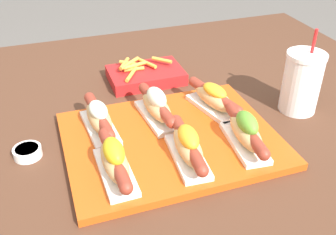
{
  "coord_description": "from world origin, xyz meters",
  "views": [
    {
      "loc": [
        -0.28,
        -0.83,
        1.28
      ],
      "look_at": [
        -0.03,
        -0.12,
        0.79
      ],
      "focal_mm": 42.0,
      "sensor_mm": 36.0,
      "label": 1
    }
  ],
  "objects_px": {
    "hot_dog_3": "(99,118)",
    "hot_dog_4": "(157,106)",
    "hot_dog_5": "(214,98)",
    "fries_basket": "(146,75)",
    "sauce_bowl": "(27,152)",
    "hot_dog_0": "(115,160)",
    "serving_tray": "(171,140)",
    "hot_dog_1": "(188,146)",
    "drink_cup": "(302,82)",
    "hot_dog_2": "(246,132)"
  },
  "relations": [
    {
      "from": "hot_dog_0",
      "to": "sauce_bowl",
      "type": "bearing_deg",
      "value": 139.41
    },
    {
      "from": "hot_dog_1",
      "to": "fries_basket",
      "type": "distance_m",
      "value": 0.41
    },
    {
      "from": "hot_dog_0",
      "to": "sauce_bowl",
      "type": "xyz_separation_m",
      "value": [
        -0.17,
        0.14,
        -0.04
      ]
    },
    {
      "from": "hot_dog_3",
      "to": "drink_cup",
      "type": "relative_size",
      "value": 0.93
    },
    {
      "from": "drink_cup",
      "to": "hot_dog_5",
      "type": "bearing_deg",
      "value": 168.62
    },
    {
      "from": "hot_dog_1",
      "to": "hot_dog_4",
      "type": "height_order",
      "value": "hot_dog_4"
    },
    {
      "from": "hot_dog_3",
      "to": "drink_cup",
      "type": "distance_m",
      "value": 0.52
    },
    {
      "from": "sauce_bowl",
      "to": "fries_basket",
      "type": "xyz_separation_m",
      "value": [
        0.35,
        0.26,
        0.01
      ]
    },
    {
      "from": "drink_cup",
      "to": "hot_dog_0",
      "type": "bearing_deg",
      "value": -166.99
    },
    {
      "from": "serving_tray",
      "to": "hot_dog_1",
      "type": "bearing_deg",
      "value": -85.72
    },
    {
      "from": "hot_dog_1",
      "to": "hot_dog_5",
      "type": "bearing_deg",
      "value": 50.54
    },
    {
      "from": "sauce_bowl",
      "to": "drink_cup",
      "type": "xyz_separation_m",
      "value": [
        0.68,
        -0.02,
        0.07
      ]
    },
    {
      "from": "serving_tray",
      "to": "hot_dog_4",
      "type": "height_order",
      "value": "hot_dog_4"
    },
    {
      "from": "hot_dog_2",
      "to": "hot_dog_4",
      "type": "relative_size",
      "value": 1.0
    },
    {
      "from": "hot_dog_0",
      "to": "fries_basket",
      "type": "height_order",
      "value": "hot_dog_0"
    },
    {
      "from": "hot_dog_0",
      "to": "hot_dog_3",
      "type": "xyz_separation_m",
      "value": [
        0.0,
        0.17,
        -0.0
      ]
    },
    {
      "from": "hot_dog_0",
      "to": "hot_dog_3",
      "type": "height_order",
      "value": "hot_dog_0"
    },
    {
      "from": "sauce_bowl",
      "to": "hot_dog_0",
      "type": "bearing_deg",
      "value": -40.59
    },
    {
      "from": "serving_tray",
      "to": "hot_dog_0",
      "type": "relative_size",
      "value": 2.35
    },
    {
      "from": "hot_dog_1",
      "to": "drink_cup",
      "type": "xyz_separation_m",
      "value": [
        0.36,
        0.12,
        0.03
      ]
    },
    {
      "from": "hot_dog_4",
      "to": "hot_dog_2",
      "type": "bearing_deg",
      "value": -47.8
    },
    {
      "from": "serving_tray",
      "to": "drink_cup",
      "type": "height_order",
      "value": "drink_cup"
    },
    {
      "from": "hot_dog_5",
      "to": "fries_basket",
      "type": "distance_m",
      "value": 0.27
    },
    {
      "from": "hot_dog_1",
      "to": "fries_basket",
      "type": "relative_size",
      "value": 0.95
    },
    {
      "from": "hot_dog_5",
      "to": "serving_tray",
      "type": "bearing_deg",
      "value": -151.76
    },
    {
      "from": "serving_tray",
      "to": "hot_dog_2",
      "type": "bearing_deg",
      "value": -29.97
    },
    {
      "from": "hot_dog_5",
      "to": "drink_cup",
      "type": "xyz_separation_m",
      "value": [
        0.22,
        -0.04,
        0.03
      ]
    },
    {
      "from": "hot_dog_3",
      "to": "hot_dog_5",
      "type": "relative_size",
      "value": 1.02
    },
    {
      "from": "serving_tray",
      "to": "hot_dog_3",
      "type": "bearing_deg",
      "value": 151.79
    },
    {
      "from": "hot_dog_0",
      "to": "hot_dog_4",
      "type": "bearing_deg",
      "value": 50.22
    },
    {
      "from": "hot_dog_1",
      "to": "hot_dog_5",
      "type": "xyz_separation_m",
      "value": [
        0.14,
        0.16,
        -0.0
      ]
    },
    {
      "from": "hot_dog_1",
      "to": "sauce_bowl",
      "type": "bearing_deg",
      "value": 155.81
    },
    {
      "from": "hot_dog_3",
      "to": "hot_dog_4",
      "type": "distance_m",
      "value": 0.14
    },
    {
      "from": "hot_dog_3",
      "to": "hot_dog_4",
      "type": "bearing_deg",
      "value": 1.73
    },
    {
      "from": "hot_dog_4",
      "to": "fries_basket",
      "type": "xyz_separation_m",
      "value": [
        0.04,
        0.24,
        -0.03
      ]
    },
    {
      "from": "fries_basket",
      "to": "hot_dog_4",
      "type": "bearing_deg",
      "value": -100.05
    },
    {
      "from": "drink_cup",
      "to": "sauce_bowl",
      "type": "bearing_deg",
      "value": 177.9
    },
    {
      "from": "drink_cup",
      "to": "fries_basket",
      "type": "xyz_separation_m",
      "value": [
        -0.33,
        0.29,
        -0.06
      ]
    },
    {
      "from": "hot_dog_3",
      "to": "fries_basket",
      "type": "height_order",
      "value": "hot_dog_3"
    },
    {
      "from": "hot_dog_1",
      "to": "hot_dog_4",
      "type": "xyz_separation_m",
      "value": [
        -0.01,
        0.17,
        0.0
      ]
    },
    {
      "from": "hot_dog_4",
      "to": "fries_basket",
      "type": "height_order",
      "value": "hot_dog_4"
    },
    {
      "from": "hot_dog_0",
      "to": "hot_dog_4",
      "type": "distance_m",
      "value": 0.22
    },
    {
      "from": "hot_dog_0",
      "to": "hot_dog_4",
      "type": "height_order",
      "value": "same"
    },
    {
      "from": "hot_dog_5",
      "to": "hot_dog_3",
      "type": "bearing_deg",
      "value": 179.34
    },
    {
      "from": "serving_tray",
      "to": "hot_dog_4",
      "type": "bearing_deg",
      "value": 94.72
    },
    {
      "from": "serving_tray",
      "to": "hot_dog_3",
      "type": "height_order",
      "value": "hot_dog_3"
    },
    {
      "from": "serving_tray",
      "to": "hot_dog_0",
      "type": "bearing_deg",
      "value": -149.82
    },
    {
      "from": "hot_dog_1",
      "to": "sauce_bowl",
      "type": "distance_m",
      "value": 0.36
    },
    {
      "from": "hot_dog_1",
      "to": "drink_cup",
      "type": "height_order",
      "value": "drink_cup"
    },
    {
      "from": "serving_tray",
      "to": "drink_cup",
      "type": "relative_size",
      "value": 2.19
    }
  ]
}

